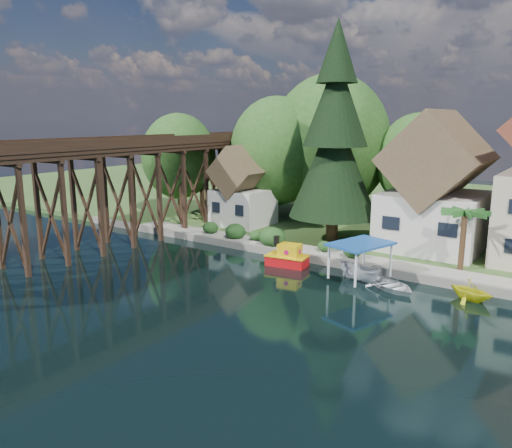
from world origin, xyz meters
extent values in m
plane|color=black|center=(0.00, 0.00, 0.00)|extent=(140.00, 140.00, 0.00)
cube|color=#345321|center=(0.00, 34.00, 0.25)|extent=(140.00, 52.00, 0.50)
cube|color=slate|center=(4.00, 8.00, 0.31)|extent=(60.00, 0.40, 0.62)
cube|color=gray|center=(6.00, 9.30, 0.53)|extent=(50.00, 2.60, 0.06)
cube|color=black|center=(-16.00, -6.40, 4.00)|extent=(4.00, 0.36, 8.00)
cube|color=black|center=(-16.00, -3.20, 4.00)|extent=(4.00, 0.36, 8.00)
cube|color=black|center=(-16.00, 0.00, 4.00)|extent=(4.00, 0.36, 8.00)
cube|color=black|center=(-16.00, 3.20, 4.00)|extent=(4.00, 0.36, 8.00)
cube|color=black|center=(-16.00, 6.40, 4.00)|extent=(4.00, 0.36, 8.00)
cube|color=black|center=(-16.00, 9.60, 4.00)|extent=(4.00, 0.36, 8.00)
cube|color=black|center=(-16.00, 12.80, 4.00)|extent=(4.00, 0.36, 8.00)
cube|color=black|center=(-16.00, 16.00, 4.00)|extent=(4.00, 0.36, 8.00)
cube|color=black|center=(-16.00, 19.20, 4.00)|extent=(4.00, 0.36, 8.00)
cube|color=black|center=(-16.00, 22.40, 4.00)|extent=(4.00, 0.36, 8.00)
cube|color=black|center=(-16.00, 25.60, 4.00)|extent=(4.00, 0.36, 8.00)
cube|color=black|center=(-17.75, 6.00, 8.05)|extent=(0.35, 44.00, 0.35)
cube|color=black|center=(-14.25, 6.00, 8.05)|extent=(0.35, 44.00, 0.35)
cube|color=black|center=(-16.00, 6.00, 8.35)|extent=(4.00, 44.00, 0.30)
cube|color=black|center=(-18.00, 6.00, 8.90)|extent=(0.12, 44.00, 0.80)
cube|color=black|center=(-14.00, 6.00, 8.90)|extent=(0.12, 44.00, 0.80)
cube|color=beige|center=(7.00, 16.00, 2.75)|extent=(7.50, 8.00, 4.50)
cube|color=brown|center=(7.00, 16.00, 7.70)|extent=(7.64, 8.64, 7.64)
cube|color=black|center=(4.90, 11.96, 2.98)|extent=(1.35, 0.08, 1.00)
cube|color=black|center=(9.10, 11.96, 2.98)|extent=(1.35, 0.08, 1.00)
cube|color=beige|center=(-11.00, 14.50, 2.25)|extent=(5.00, 5.00, 3.50)
cube|color=brown|center=(-11.00, 14.50, 5.80)|extent=(5.09, 5.40, 5.09)
cube|color=black|center=(-12.40, 11.96, 2.43)|extent=(0.90, 0.08, 1.00)
cube|color=black|center=(-9.60, 11.96, 2.43)|extent=(0.90, 0.08, 1.00)
cylinder|color=#382314|center=(-10.00, 19.00, 2.75)|extent=(0.50, 0.50, 4.50)
ellipsoid|color=#22491A|center=(-10.00, 19.00, 7.50)|extent=(4.40, 4.40, 5.06)
cylinder|color=#382314|center=(-6.00, 23.00, 2.98)|extent=(0.50, 0.50, 4.95)
ellipsoid|color=#22491A|center=(-6.00, 23.00, 8.20)|extent=(5.00, 5.00, 5.75)
cylinder|color=#382314|center=(3.00, 24.00, 2.52)|extent=(0.50, 0.50, 4.05)
ellipsoid|color=#22491A|center=(3.00, 24.00, 6.80)|extent=(4.00, 4.00, 4.60)
cylinder|color=#382314|center=(-20.00, 15.00, 2.52)|extent=(0.50, 0.50, 4.05)
ellipsoid|color=#22491A|center=(-20.00, 15.00, 6.80)|extent=(4.00, 4.00, 4.60)
ellipsoid|color=#1B3E16|center=(-8.00, 9.20, 1.27)|extent=(1.98, 1.98, 1.53)
ellipsoid|color=#1B3E16|center=(-6.00, 9.50, 1.09)|extent=(1.54, 1.54, 1.19)
ellipsoid|color=#1B3E16|center=(-4.00, 9.00, 1.35)|extent=(2.20, 2.20, 1.70)
ellipsoid|color=#1B3E16|center=(-11.00, 9.40, 1.18)|extent=(1.76, 1.76, 1.36)
ellipsoid|color=#1B3E16|center=(0.50, 9.60, 1.09)|extent=(1.54, 1.54, 1.19)
ellipsoid|color=#1B3E16|center=(3.00, 9.30, 1.18)|extent=(1.76, 1.76, 1.36)
cylinder|color=#382314|center=(-0.59, 13.07, 2.17)|extent=(1.00, 1.00, 3.34)
cone|color=black|center=(-0.59, 13.07, 7.18)|extent=(7.35, 7.35, 8.91)
cone|color=black|center=(-0.59, 13.07, 12.20)|extent=(5.35, 5.35, 7.24)
cone|color=black|center=(-0.59, 13.07, 16.10)|extent=(3.34, 3.34, 5.01)
cylinder|color=#382314|center=(10.42, 10.87, 2.44)|extent=(0.39, 0.39, 3.89)
ellipsoid|color=#194B1C|center=(10.42, 10.87, 4.56)|extent=(3.90, 3.90, 0.88)
cube|color=#AF0B0F|center=(-0.86, 6.22, 0.35)|extent=(3.16, 1.97, 0.79)
cube|color=gold|center=(-0.86, 6.22, 0.77)|extent=(3.27, 2.08, 0.10)
cube|color=gold|center=(-0.67, 6.24, 1.19)|extent=(1.73, 1.39, 0.99)
cylinder|color=black|center=(-1.75, 6.10, 1.84)|extent=(0.44, 0.44, 0.69)
cylinder|color=#A70C4D|center=(-0.58, 5.63, 1.19)|extent=(0.36, 0.13, 0.36)
cylinder|color=#A70C4D|center=(-0.75, 6.85, 1.19)|extent=(0.36, 0.13, 0.36)
cylinder|color=#A70C4D|center=(0.12, 6.35, 1.19)|extent=(0.13, 0.36, 0.36)
imported|color=silver|center=(7.50, 5.53, 0.37)|extent=(4.30, 3.88, 0.73)
imported|color=silver|center=(5.03, 5.98, 0.65)|extent=(3.58, 2.17, 1.30)
cube|color=#184C9F|center=(5.03, 5.98, 2.60)|extent=(3.92, 4.80, 0.16)
cylinder|color=white|center=(5.64, 3.91, 1.43)|extent=(0.16, 0.16, 2.34)
cylinder|color=white|center=(6.67, 7.39, 1.43)|extent=(0.16, 0.16, 2.34)
cylinder|color=white|center=(3.39, 4.57, 1.43)|extent=(0.16, 0.16, 2.34)
cylinder|color=white|center=(4.43, 8.06, 1.43)|extent=(0.16, 0.16, 2.34)
imported|color=yellow|center=(12.07, 6.45, 0.72)|extent=(3.32, 3.09, 1.43)
camera|label=1|loc=(17.80, -24.61, 10.89)|focal=35.00mm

